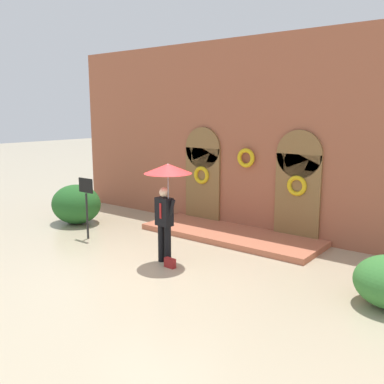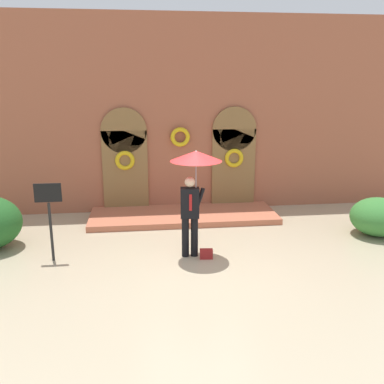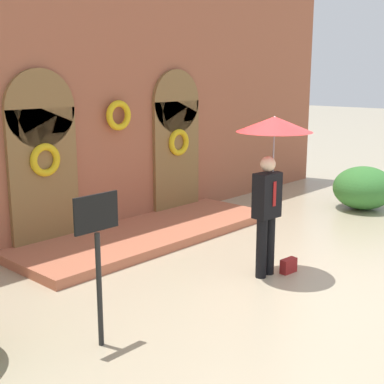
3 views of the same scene
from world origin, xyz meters
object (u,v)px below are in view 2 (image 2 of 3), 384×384
(person_with_umbrella, at_px, (194,172))
(sign_post, at_px, (49,209))
(handbag, at_px, (206,254))
(shrub_right, at_px, (378,217))

(person_with_umbrella, relative_size, sign_post, 1.37)
(person_with_umbrella, bearing_deg, handbag, -39.91)
(person_with_umbrella, bearing_deg, sign_post, 177.86)
(sign_post, xyz_separation_m, shrub_right, (7.82, 0.64, -0.69))
(person_with_umbrella, height_order, handbag, person_with_umbrella)
(shrub_right, bearing_deg, handbag, -168.04)
(shrub_right, bearing_deg, person_with_umbrella, -170.96)
(handbag, relative_size, shrub_right, 0.20)
(person_with_umbrella, relative_size, handbag, 8.44)
(sign_post, bearing_deg, person_with_umbrella, -2.14)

